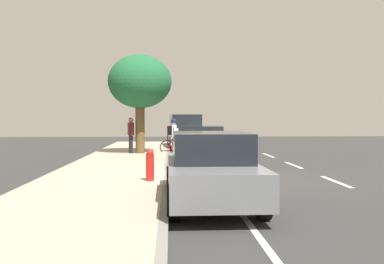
% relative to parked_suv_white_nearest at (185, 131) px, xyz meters
% --- Properties ---
extents(ground, '(55.70, 55.70, 0.00)m').
position_rel_parked_suv_white_nearest_xyz_m(ground, '(-0.91, 12.86, -1.03)').
color(ground, '#313131').
extents(sidewalk, '(3.48, 34.81, 0.14)m').
position_rel_parked_suv_white_nearest_xyz_m(sidewalk, '(2.80, 12.86, -0.96)').
color(sidewalk, tan).
rests_on(sidewalk, ground).
extents(curb_edge, '(0.16, 34.81, 0.14)m').
position_rel_parked_suv_white_nearest_xyz_m(curb_edge, '(0.98, 12.86, -0.96)').
color(curb_edge, gray).
rests_on(curb_edge, ground).
extents(lane_stripe_centre, '(0.14, 35.80, 0.01)m').
position_rel_parked_suv_white_nearest_xyz_m(lane_stripe_centre, '(-3.84, 13.36, -1.02)').
color(lane_stripe_centre, white).
rests_on(lane_stripe_centre, ground).
extents(lane_stripe_bike_edge, '(0.12, 34.81, 0.01)m').
position_rel_parked_suv_white_nearest_xyz_m(lane_stripe_bike_edge, '(-0.49, 12.86, -1.02)').
color(lane_stripe_bike_edge, white).
rests_on(lane_stripe_bike_edge, ground).
extents(parked_suv_white_nearest, '(2.14, 4.79, 1.99)m').
position_rel_parked_suv_white_nearest_xyz_m(parked_suv_white_nearest, '(0.00, 0.00, 0.00)').
color(parked_suv_white_nearest, white).
rests_on(parked_suv_white_nearest, ground).
extents(parked_sedan_tan_second, '(1.98, 4.47, 1.52)m').
position_rel_parked_suv_white_nearest_xyz_m(parked_sedan_tan_second, '(-0.23, 9.65, -0.27)').
color(parked_sedan_tan_second, tan).
rests_on(parked_sedan_tan_second, ground).
extents(parked_sedan_grey_mid, '(1.87, 4.42, 1.52)m').
position_rel_parked_suv_white_nearest_xyz_m(parked_sedan_grey_mid, '(0.02, 16.36, -0.27)').
color(parked_sedan_grey_mid, slate).
rests_on(parked_sedan_grey_mid, ground).
extents(bicycle_at_curb, '(1.75, 0.46, 0.77)m').
position_rel_parked_suv_white_nearest_xyz_m(bicycle_at_curb, '(0.51, 4.42, -0.64)').
color(bicycle_at_curb, black).
rests_on(bicycle_at_curb, ground).
extents(cyclist_with_backpack, '(0.46, 0.61, 1.76)m').
position_rel_parked_suv_white_nearest_xyz_m(cyclist_with_backpack, '(0.74, 3.98, 0.05)').
color(cyclist_with_backpack, '#C6B284').
rests_on(cyclist_with_backpack, ground).
extents(street_tree_near_cyclist, '(2.98, 2.98, 4.64)m').
position_rel_parked_suv_white_nearest_xyz_m(street_tree_near_cyclist, '(2.29, 4.97, 2.45)').
color(street_tree_near_cyclist, brown).
rests_on(street_tree_near_cyclist, sidewalk).
extents(pedestrian_on_phone, '(0.34, 0.59, 1.68)m').
position_rel_parked_suv_white_nearest_xyz_m(pedestrian_on_phone, '(2.73, 4.95, 0.07)').
color(pedestrian_on_phone, black).
rests_on(pedestrian_on_phone, sidewalk).
extents(fire_hydrant, '(0.22, 0.22, 0.84)m').
position_rel_parked_suv_white_nearest_xyz_m(fire_hydrant, '(1.41, 13.84, -0.46)').
color(fire_hydrant, red).
rests_on(fire_hydrant, sidewalk).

